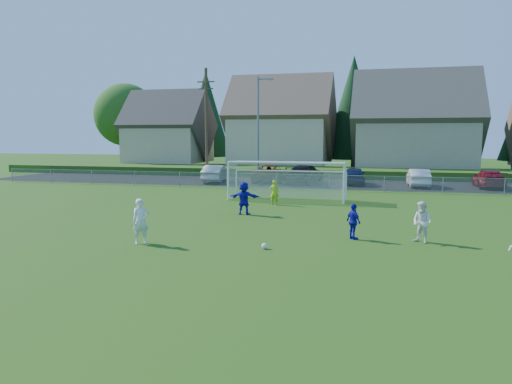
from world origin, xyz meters
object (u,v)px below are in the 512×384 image
Objects in this scene: car_c at (270,173)px; player_blue_b at (244,198)px; player_white_b at (422,222)px; car_b at (216,174)px; player_white_a at (141,221)px; soccer_goal at (288,175)px; car_e at (354,176)px; car_f at (418,178)px; car_g at (489,179)px; soccer_ball at (264,246)px; car_d at (305,174)px; player_blue_a at (354,222)px; goalkeeper at (274,192)px.

player_blue_b is at bearing 95.34° from car_c.
player_white_b is 26.84m from car_b.
soccer_goal is (2.98, 14.14, 0.76)m from player_white_a.
car_f is at bearing 171.19° from car_e.
car_g is 0.65× the size of soccer_goal.
car_c is (4.61, 1.31, -0.00)m from car_b.
car_e is (11.95, 0.82, -0.01)m from car_b.
soccer_ball is at bearing 64.19° from car_g.
car_d reaches higher than car_g.
player_blue_b is 17.39m from car_d.
car_c is 17.76m from car_g.
car_f is at bearing -47.89° from player_blue_a.
car_b is 0.84× the size of car_c.
player_blue_a is at bearing -66.74° from soccer_goal.
soccer_ball is 25.04m from car_e.
soccer_goal reaches higher than goalkeeper.
soccer_ball is at bearing 71.71° from car_f.
player_white_a is 10.80m from player_white_b.
player_white_a is at bearing -176.78° from soccer_ball.
car_e reaches higher than car_f.
player_white_b is at bearing 115.40° from car_d.
soccer_ball is 26.10m from car_c.
player_white_b is 0.33× the size of car_g.
player_white_b reaches higher than car_f.
player_blue_b is 18.10m from car_e.
player_blue_a is 0.19× the size of soccer_goal.
car_g is at bearing 38.54° from soccer_goal.
car_e is 0.59× the size of soccer_goal.
soccer_ball is 11.72m from goalkeeper.
car_f is at bearing 74.53° from soccer_ball.
car_d is (3.23, -0.62, 0.04)m from car_c.
car_b is 1.06× the size of car_f.
car_d is at bearing 44.89° from player_white_a.
car_d is at bearing -90.62° from player_blue_b.
player_blue_b is at bearing 49.43° from car_g.
player_white_b is 0.37× the size of car_f.
car_d is 11.03m from soccer_goal.
soccer_ball is 26.26m from car_b.
soccer_ball is 0.05× the size of car_f.
player_white_b is 23.73m from car_d.
player_blue_b is at bearing -99.51° from soccer_goal.
car_f is at bearing 4.58° from car_g.
goalkeeper is 15.83m from car_f.
player_white_b is 23.35m from car_g.
car_g is 17.83m from soccer_goal.
goalkeeper is 14.02m from car_e.
goalkeeper is at bearing 37.64° from player_white_a.
player_white_b is at bearing -24.68° from player_white_a.
player_white_b is 2.59m from player_blue_a.
car_d reaches higher than car_e.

